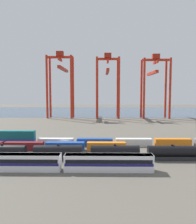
{
  "coord_description": "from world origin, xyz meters",
  "views": [
    {
      "loc": [
        12.53,
        -77.54,
        18.61
      ],
      "look_at": [
        10.83,
        29.44,
        9.17
      ],
      "focal_mm": 37.82,
      "sensor_mm": 36.0,
      "label": 1
    }
  ],
  "objects_px": {
    "shipping_container_2": "(65,146)",
    "gantry_crane_west": "(61,77)",
    "passenger_train": "(17,161)",
    "gantry_crane_east": "(155,79)",
    "freight_tank_row": "(86,152)",
    "gantry_crane_central": "(108,79)",
    "shipping_container_5": "(17,142)"
  },
  "relations": [
    {
      "from": "passenger_train",
      "to": "gantry_crane_west",
      "type": "height_order",
      "value": "gantry_crane_west"
    },
    {
      "from": "gantry_crane_east",
      "to": "shipping_container_2",
      "type": "bearing_deg",
      "value": -117.22
    },
    {
      "from": "shipping_container_5",
      "to": "gantry_crane_west",
      "type": "relative_size",
      "value": 0.26
    },
    {
      "from": "shipping_container_2",
      "to": "gantry_crane_west",
      "type": "bearing_deg",
      "value": 100.35
    },
    {
      "from": "gantry_crane_central",
      "to": "shipping_container_5",
      "type": "bearing_deg",
      "value": -110.19
    },
    {
      "from": "freight_tank_row",
      "to": "gantry_crane_west",
      "type": "distance_m",
      "value": 112.03
    },
    {
      "from": "freight_tank_row",
      "to": "gantry_crane_west",
      "type": "xyz_separation_m",
      "value": [
        -24.91,
        105.95,
        26.56
      ]
    },
    {
      "from": "freight_tank_row",
      "to": "shipping_container_2",
      "type": "distance_m",
      "value": 12.51
    },
    {
      "from": "shipping_container_2",
      "to": "passenger_train",
      "type": "bearing_deg",
      "value": -113.61
    },
    {
      "from": "shipping_container_2",
      "to": "gantry_crane_central",
      "type": "relative_size",
      "value": 0.27
    },
    {
      "from": "passenger_train",
      "to": "gantry_crane_east",
      "type": "bearing_deg",
      "value": 63.37
    },
    {
      "from": "gantry_crane_west",
      "to": "gantry_crane_east",
      "type": "xyz_separation_m",
      "value": [
        66.43,
        -0.78,
        -1.63
      ]
    },
    {
      "from": "shipping_container_5",
      "to": "gantry_crane_central",
      "type": "relative_size",
      "value": 0.27
    },
    {
      "from": "gantry_crane_central",
      "to": "passenger_train",
      "type": "bearing_deg",
      "value": -101.83
    },
    {
      "from": "gantry_crane_west",
      "to": "gantry_crane_east",
      "type": "distance_m",
      "value": 66.46
    },
    {
      "from": "shipping_container_2",
      "to": "freight_tank_row",
      "type": "bearing_deg",
      "value": -53.66
    },
    {
      "from": "shipping_container_5",
      "to": "gantry_crane_east",
      "type": "relative_size",
      "value": 0.27
    },
    {
      "from": "freight_tank_row",
      "to": "gantry_crane_central",
      "type": "distance_m",
      "value": 109.29
    },
    {
      "from": "shipping_container_2",
      "to": "gantry_crane_west",
      "type": "xyz_separation_m",
      "value": [
        -17.51,
        95.89,
        27.27
      ]
    },
    {
      "from": "passenger_train",
      "to": "gantry_crane_west",
      "type": "relative_size",
      "value": 1.38
    },
    {
      "from": "freight_tank_row",
      "to": "gantry_crane_central",
      "type": "xyz_separation_m",
      "value": [
        8.3,
        105.93,
        25.58
      ]
    },
    {
      "from": "shipping_container_5",
      "to": "freight_tank_row",
      "type": "bearing_deg",
      "value": -32.94
    },
    {
      "from": "freight_tank_row",
      "to": "passenger_train",
      "type": "bearing_deg",
      "value": -149.93
    },
    {
      "from": "passenger_train",
      "to": "shipping_container_2",
      "type": "bearing_deg",
      "value": 66.39
    },
    {
      "from": "passenger_train",
      "to": "shipping_container_2",
      "type": "height_order",
      "value": "passenger_train"
    },
    {
      "from": "gantry_crane_east",
      "to": "gantry_crane_west",
      "type": "bearing_deg",
      "value": 179.32
    },
    {
      "from": "passenger_train",
      "to": "gantry_crane_central",
      "type": "bearing_deg",
      "value": 78.17
    },
    {
      "from": "freight_tank_row",
      "to": "shipping_container_5",
      "type": "bearing_deg",
      "value": 147.06
    },
    {
      "from": "freight_tank_row",
      "to": "shipping_container_2",
      "type": "xyz_separation_m",
      "value": [
        -7.4,
        10.06,
        -0.7
      ]
    },
    {
      "from": "passenger_train",
      "to": "gantry_crane_east",
      "type": "height_order",
      "value": "gantry_crane_east"
    },
    {
      "from": "freight_tank_row",
      "to": "gantry_crane_east",
      "type": "relative_size",
      "value": 1.35
    },
    {
      "from": "passenger_train",
      "to": "gantry_crane_east",
      "type": "distance_m",
      "value": 130.26
    }
  ]
}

